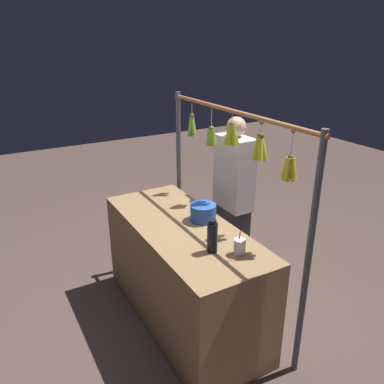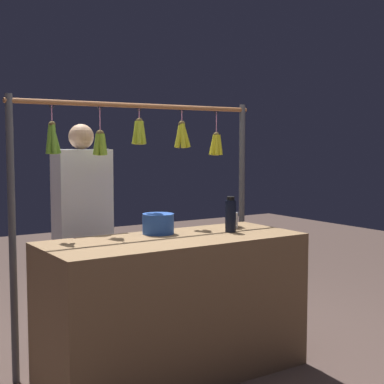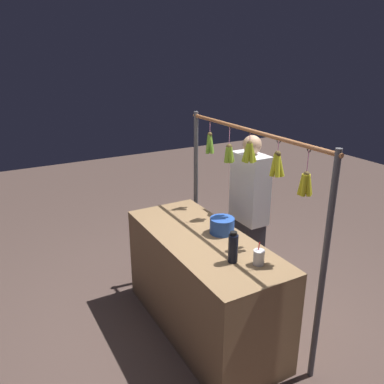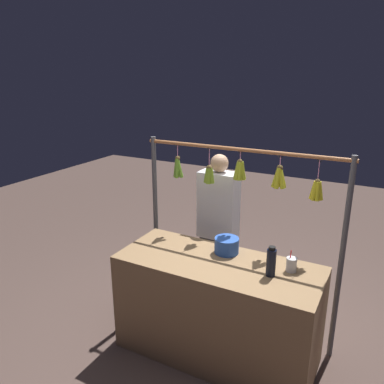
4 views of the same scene
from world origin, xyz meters
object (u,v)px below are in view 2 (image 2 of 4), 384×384
at_px(blue_bucket, 158,224).
at_px(vendor_person, 83,240).
at_px(water_bottle, 231,215).
at_px(drink_cup, 232,220).

xyz_separation_m(blue_bucket, vendor_person, (0.31, -0.51, -0.15)).
distance_m(water_bottle, drink_cup, 0.19).
distance_m(drink_cup, vendor_person, 1.04).
relative_size(blue_bucket, drink_cup, 1.22).
relative_size(water_bottle, vendor_person, 0.15).
bearing_deg(water_bottle, drink_cup, -130.43).
bearing_deg(water_bottle, blue_bucket, -24.04).
height_order(blue_bucket, drink_cup, drink_cup).
height_order(water_bottle, drink_cup, water_bottle).
bearing_deg(vendor_person, blue_bucket, 121.13).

